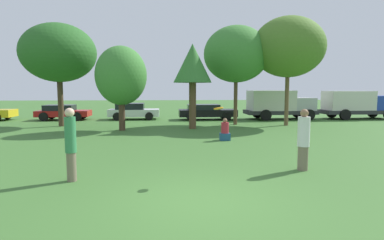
% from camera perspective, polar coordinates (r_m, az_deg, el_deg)
% --- Properties ---
extents(ground_plane, '(120.00, 120.00, 0.00)m').
position_cam_1_polar(ground_plane, '(6.91, 1.54, -14.58)').
color(ground_plane, '#3D6B2D').
extents(person_thrower, '(0.28, 0.28, 1.91)m').
position_cam_1_polar(person_thrower, '(8.67, -21.19, -3.94)').
color(person_thrower, '#726651').
rests_on(person_thrower, ground).
extents(person_catcher, '(0.35, 0.35, 1.81)m').
position_cam_1_polar(person_catcher, '(9.76, 19.60, -3.35)').
color(person_catcher, '#726651').
rests_on(person_catcher, ground).
extents(frisbee, '(0.26, 0.25, 0.11)m').
position_cam_1_polar(frisbee, '(8.33, 4.83, 2.11)').
color(frisbee, orange).
extents(bystander_sitting, '(0.47, 0.39, 1.03)m').
position_cam_1_polar(bystander_sitting, '(14.69, 6.01, -2.08)').
color(bystander_sitting, navy).
rests_on(bystander_sitting, ground).
extents(tree_0, '(4.64, 4.64, 6.47)m').
position_cam_1_polar(tree_0, '(21.80, -23.08, 11.13)').
color(tree_0, '#473323').
rests_on(tree_0, ground).
extents(tree_1, '(2.91, 2.91, 4.82)m').
position_cam_1_polar(tree_1, '(18.46, -12.76, 7.83)').
color(tree_1, '#473323').
rests_on(tree_1, ground).
extents(tree_2, '(2.28, 2.28, 5.05)m').
position_cam_1_polar(tree_2, '(18.84, 0.10, 9.99)').
color(tree_2, brown).
rests_on(tree_2, ground).
extents(tree_3, '(4.26, 4.26, 6.50)m').
position_cam_1_polar(tree_3, '(21.22, 8.03, 11.73)').
color(tree_3, brown).
rests_on(tree_3, ground).
extents(tree_4, '(4.60, 4.60, 6.99)m').
position_cam_1_polar(tree_4, '(21.53, 17.10, 12.53)').
color(tree_4, brown).
rests_on(tree_4, ground).
extents(parked_car_red, '(3.93, 1.95, 1.16)m').
position_cam_1_polar(parked_car_red, '(26.12, -22.45, 1.38)').
color(parked_car_red, red).
rests_on(parked_car_red, ground).
extents(parked_car_white, '(3.93, 2.07, 1.27)m').
position_cam_1_polar(parked_car_white, '(25.06, -10.65, 1.62)').
color(parked_car_white, silver).
rests_on(parked_car_white, ground).
extents(parked_car_black, '(4.46, 2.05, 1.19)m').
position_cam_1_polar(parked_car_black, '(24.40, 2.63, 1.55)').
color(parked_car_black, black).
rests_on(parked_car_black, ground).
extents(delivery_truck_silver, '(5.48, 2.48, 2.26)m').
position_cam_1_polar(delivery_truck_silver, '(25.60, 15.45, 2.86)').
color(delivery_truck_silver, '#2D2D33').
rests_on(delivery_truck_silver, ground).
extents(delivery_truck_blue, '(5.76, 2.27, 2.21)m').
position_cam_1_polar(delivery_truck_blue, '(28.25, 27.73, 2.66)').
color(delivery_truck_blue, '#2D2D33').
rests_on(delivery_truck_blue, ground).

